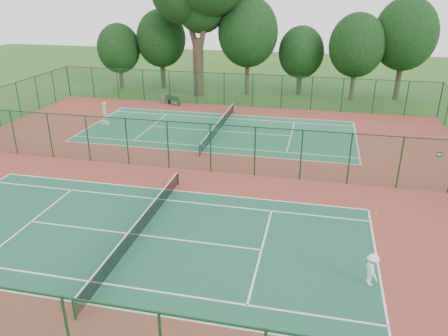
{
  "coord_description": "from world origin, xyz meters",
  "views": [
    {
      "loc": [
        8.59,
        -27.2,
        12.09
      ],
      "look_at": [
        3.14,
        -2.89,
        1.6
      ],
      "focal_mm": 35.0,
      "sensor_mm": 36.0,
      "label": 1
    }
  ],
  "objects_px": {
    "bench": "(173,100)",
    "kit_bag": "(104,123)",
    "player_near": "(372,269)",
    "player_far": "(104,112)",
    "trash_bin": "(163,100)"
  },
  "relations": [
    {
      "from": "bench",
      "to": "kit_bag",
      "type": "xyz_separation_m",
      "value": [
        -4.02,
        -8.22,
        -0.38
      ]
    },
    {
      "from": "bench",
      "to": "kit_bag",
      "type": "distance_m",
      "value": 9.15
    },
    {
      "from": "player_near",
      "to": "kit_bag",
      "type": "xyz_separation_m",
      "value": [
        -22.33,
        19.22,
        -0.59
      ]
    },
    {
      "from": "player_near",
      "to": "bench",
      "type": "xyz_separation_m",
      "value": [
        -18.31,
        27.44,
        -0.22
      ]
    },
    {
      "from": "player_far",
      "to": "player_near",
      "type": "bearing_deg",
      "value": 28.62
    },
    {
      "from": "player_near",
      "to": "kit_bag",
      "type": "relative_size",
      "value": 1.64
    },
    {
      "from": "kit_bag",
      "to": "player_far",
      "type": "bearing_deg",
      "value": 126.56
    },
    {
      "from": "trash_bin",
      "to": "kit_bag",
      "type": "relative_size",
      "value": 0.84
    },
    {
      "from": "player_near",
      "to": "kit_bag",
      "type": "height_order",
      "value": "player_near"
    },
    {
      "from": "player_near",
      "to": "bench",
      "type": "relative_size",
      "value": 0.85
    },
    {
      "from": "kit_bag",
      "to": "trash_bin",
      "type": "bearing_deg",
      "value": 86.3
    },
    {
      "from": "player_near",
      "to": "player_far",
      "type": "xyz_separation_m",
      "value": [
        -22.77,
        20.27,
        0.16
      ]
    },
    {
      "from": "player_far",
      "to": "bench",
      "type": "bearing_deg",
      "value": 128.42
    },
    {
      "from": "player_near",
      "to": "player_far",
      "type": "bearing_deg",
      "value": 29.62
    },
    {
      "from": "trash_bin",
      "to": "kit_bag",
      "type": "xyz_separation_m",
      "value": [
        -2.71,
        -8.66,
        -0.21
      ]
    }
  ]
}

